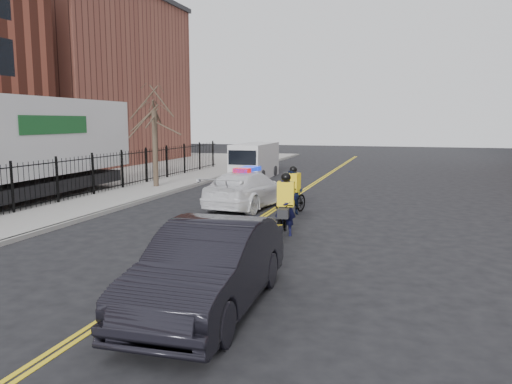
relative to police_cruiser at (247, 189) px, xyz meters
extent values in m
plane|color=black|center=(1.20, -5.94, -0.76)|extent=(120.00, 120.00, 0.00)
cube|color=yellow|center=(1.12, 2.06, -0.76)|extent=(0.10, 60.00, 0.01)
cube|color=yellow|center=(1.28, 2.06, -0.76)|extent=(0.10, 60.00, 0.01)
cube|color=gray|center=(-6.30, 2.06, -0.69)|extent=(3.00, 60.00, 0.15)
cube|color=gray|center=(-4.80, 2.06, -0.69)|extent=(0.20, 60.00, 0.15)
cube|color=brown|center=(-21.80, 18.06, 6.24)|extent=(14.00, 18.00, 14.00)
cylinder|color=#362B1F|center=(-6.40, 4.06, 1.39)|extent=(0.28, 0.28, 4.00)
imported|color=white|center=(0.00, 0.00, -0.01)|extent=(2.70, 5.43, 1.51)
cube|color=#0C26CC|center=(0.00, 0.00, 0.83)|extent=(0.79, 1.45, 0.16)
imported|color=black|center=(2.83, -10.99, 0.07)|extent=(1.94, 5.14, 1.68)
cube|color=silver|center=(-2.96, 10.64, 0.32)|extent=(1.94, 5.10, 2.16)
cube|color=silver|center=(-2.93, 8.43, 0.13)|extent=(1.84, 0.77, 1.13)
cube|color=black|center=(-2.93, 8.05, 0.69)|extent=(1.69, 0.11, 0.85)
cylinder|color=black|center=(-3.83, 9.12, -0.44)|extent=(0.24, 0.66, 0.66)
cylinder|color=black|center=(-2.05, 9.14, -0.44)|extent=(0.24, 0.66, 0.66)
cylinder|color=black|center=(-3.87, 12.13, -0.44)|extent=(0.24, 0.66, 0.66)
cylinder|color=black|center=(-2.08, 12.15, -0.44)|extent=(0.24, 0.66, 0.66)
cube|color=silver|center=(-9.80, -2.33, 2.13)|extent=(3.50, 14.84, 3.40)
cube|color=black|center=(-9.80, -2.33, -0.14)|extent=(3.00, 13.69, 0.57)
cylinder|color=black|center=(-10.03, 3.90, -0.14)|extent=(0.14, 0.14, 1.25)
cube|color=#195926|center=(-8.35, -1.14, 2.64)|extent=(0.19, 4.53, 0.79)
imported|color=black|center=(2.73, -4.48, -0.23)|extent=(0.97, 2.10, 1.06)
imported|color=black|center=(2.73, -4.48, 0.15)|extent=(0.72, 0.52, 1.82)
cube|color=yellow|center=(2.73, -4.48, 0.55)|extent=(0.56, 0.42, 0.77)
sphere|color=black|center=(2.73, -4.48, 1.07)|extent=(0.31, 0.31, 0.31)
cube|color=black|center=(2.82, -5.19, 0.06)|extent=(0.38, 0.42, 0.28)
imported|color=black|center=(2.14, -0.86, -0.21)|extent=(0.99, 1.92, 1.11)
imported|color=black|center=(2.14, -0.86, 0.09)|extent=(0.98, 0.85, 1.72)
cube|color=yellow|center=(2.14, -0.86, 0.47)|extent=(0.56, 0.45, 0.72)
sphere|color=black|center=(2.14, -0.86, 0.96)|extent=(0.29, 0.29, 0.29)
cube|color=black|center=(1.96, -1.51, 0.01)|extent=(0.39, 0.43, 0.27)
camera|label=1|loc=(6.34, -19.42, 2.79)|focal=35.00mm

